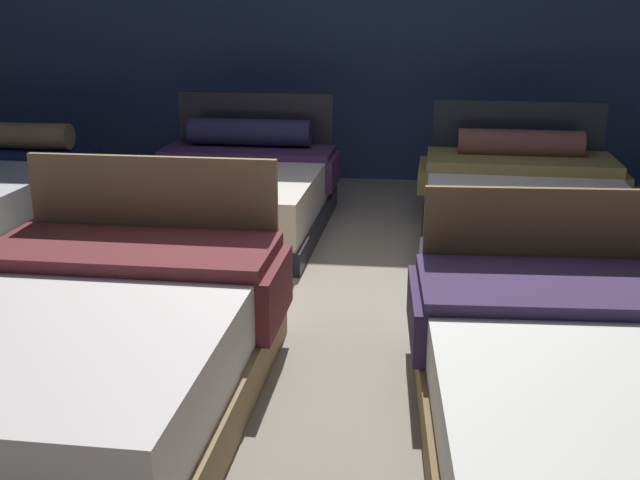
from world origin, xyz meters
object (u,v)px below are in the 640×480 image
(bed_1, at_px, (85,354))
(bed_5, at_px, (231,195))
(bed_6, at_px, (525,207))
(bed_2, at_px, (609,391))

(bed_1, height_order, bed_5, bed_5)
(bed_5, relative_size, bed_6, 0.94)
(bed_2, bearing_deg, bed_1, 177.35)
(bed_1, height_order, bed_2, bed_1)
(bed_2, relative_size, bed_6, 0.99)
(bed_6, bearing_deg, bed_5, -179.67)
(bed_6, bearing_deg, bed_2, -88.81)
(bed_2, bearing_deg, bed_6, 86.45)
(bed_5, distance_m, bed_6, 2.34)
(bed_1, xyz_separation_m, bed_2, (2.28, 0.01, -0.04))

